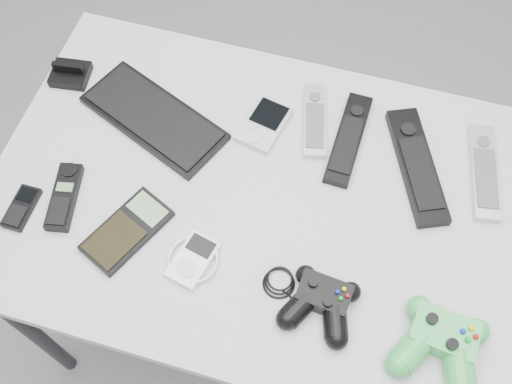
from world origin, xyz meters
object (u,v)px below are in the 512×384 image
(remote_silver_a, at_px, (315,120))
(desk, at_px, (269,213))
(remote_black_b, at_px, (417,165))
(pda, at_px, (264,124))
(mp3_player, at_px, (193,260))
(controller_black, at_px, (322,301))
(controller_green, at_px, (441,342))
(remote_silver_b, at_px, (484,171))
(mobile_phone, at_px, (21,208))
(cordless_handset, at_px, (64,197))
(pda_keyboard, at_px, (154,117))
(calculator, at_px, (127,230))
(remote_black_a, at_px, (349,138))

(remote_silver_a, bearing_deg, desk, -114.63)
(desk, distance_m, remote_black_b, 0.30)
(pda, relative_size, mp3_player, 1.19)
(controller_black, relative_size, controller_green, 1.34)
(desk, relative_size, remote_silver_b, 5.10)
(desk, bearing_deg, remote_silver_b, 23.58)
(mobile_phone, height_order, cordless_handset, cordless_handset)
(pda_keyboard, bearing_deg, pda, 34.64)
(remote_silver_b, relative_size, mp3_player, 2.13)
(remote_silver_b, height_order, controller_green, controller_green)
(calculator, bearing_deg, pda, 83.79)
(remote_silver_b, relative_size, cordless_handset, 1.53)
(remote_silver_b, distance_m, cordless_handset, 0.79)
(pda_keyboard, distance_m, remote_silver_b, 0.65)
(remote_black_a, xyz_separation_m, remote_silver_b, (0.26, -0.00, -0.00))
(pda_keyboard, bearing_deg, desk, 1.22)
(cordless_handset, bearing_deg, mobile_phone, -160.03)
(mp3_player, bearing_deg, remote_black_a, 70.14)
(cordless_handset, xyz_separation_m, controller_green, (0.71, -0.08, 0.01))
(remote_black_b, relative_size, calculator, 1.55)
(desk, height_order, pda_keyboard, pda_keyboard)
(remote_black_a, height_order, controller_black, controller_black)
(cordless_handset, bearing_deg, desk, 4.66)
(remote_silver_a, bearing_deg, mp3_player, -124.16)
(mp3_player, bearing_deg, remote_black_b, 53.85)
(remote_silver_b, height_order, mp3_player, remote_silver_b)
(remote_black_a, bearing_deg, remote_silver_b, 1.69)
(remote_silver_a, distance_m, remote_black_a, 0.08)
(remote_silver_b, height_order, calculator, remote_silver_b)
(cordless_handset, bearing_deg, calculator, -24.50)
(pda, distance_m, controller_black, 0.38)
(controller_green, bearing_deg, calculator, -177.63)
(pda_keyboard, bearing_deg, cordless_handset, -90.90)
(cordless_handset, bearing_deg, remote_silver_a, 24.55)
(desk, bearing_deg, pda_keyboard, 158.43)
(pda_keyboard, xyz_separation_m, mp3_player, (0.18, -0.27, -0.00))
(remote_silver_a, relative_size, cordless_handset, 1.26)
(pda, bearing_deg, controller_black, -47.51)
(pda, distance_m, remote_black_a, 0.17)
(desk, xyz_separation_m, mp3_player, (-0.10, -0.16, 0.07))
(mobile_phone, bearing_deg, calculator, 3.51)
(desk, distance_m, remote_silver_a, 0.21)
(remote_black_b, distance_m, mp3_player, 0.46)
(desk, xyz_separation_m, mobile_phone, (-0.43, -0.15, 0.07))
(pda, bearing_deg, cordless_handset, -128.01)
(desk, bearing_deg, mp3_player, -121.08)
(mobile_phone, bearing_deg, pda, 39.06)
(remote_silver_b, xyz_separation_m, calculator, (-0.61, -0.30, -0.00))
(remote_black_b, relative_size, controller_black, 1.20)
(mp3_player, distance_m, controller_green, 0.44)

